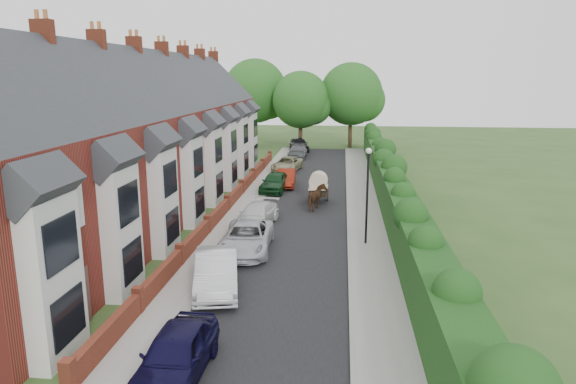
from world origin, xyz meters
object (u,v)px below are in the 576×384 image
lamppost (368,184)px  car_green (275,182)px  car_grey (298,151)px  car_red (286,178)px  horse (317,198)px  car_beige (287,164)px  horse_cart (318,185)px  car_navy (176,354)px  car_black (299,144)px  car_silver_a (217,271)px  car_white (257,215)px  car_silver_b (247,238)px

lamppost → car_green: size_ratio=1.17×
car_green → car_grey: (0.27, 16.80, -0.06)m
car_red → horse: bearing=-71.3°
car_red → horse: size_ratio=2.13×
car_green → car_beige: 8.62m
car_green → horse_cart: (3.47, -3.12, 0.49)m
car_navy → car_black: car_black is taller
car_navy → horse: horse is taller
car_green → car_navy: bearing=-82.8°
car_beige → horse: (3.47, -13.87, 0.17)m
car_black → horse_cart: bearing=-96.1°
car_silver_a → car_grey: size_ratio=1.03×
car_black → horse_cart: 25.20m
car_red → horse: horse is taller
car_navy → car_red: car_navy is taller
car_navy → car_beige: car_navy is taller
car_red → car_white: bearing=-95.4°
car_silver_b → car_green: car_green is taller
horse_cart → car_navy: bearing=-98.1°
lamppost → car_red: 15.55m
car_black → car_silver_b: bearing=-103.4°
car_red → car_grey: (-0.36, 14.80, -0.00)m
car_white → car_red: car_red is taller
car_navy → car_green: 25.03m
car_navy → car_white: 15.82m
car_beige → horse: size_ratio=2.41×
car_silver_a → car_white: 9.43m
lamppost → horse: lamppost is taller
car_red → car_beige: size_ratio=0.88×
car_green → car_red: bearing=79.1°
car_navy → car_black: bearing=91.4°
car_white → car_grey: bearing=99.1°
car_red → car_grey: 14.80m
car_silver_b → car_white: bearing=90.6°
car_grey → car_black: size_ratio=1.01×
car_navy → horse_cart: 22.13m
car_beige → car_white: bearing=-81.2°
car_grey → car_beige: bearing=-92.7°
car_silver_a → car_red: 20.63m
car_silver_b → car_white: (-0.26, 4.61, -0.07)m
car_grey → horse_cart: size_ratio=1.57×
horse_cart → lamppost: bearing=-72.1°
car_black → car_navy: bearing=-103.6°
car_silver_a → horse_cart: horse_cart is taller
car_black → horse: bearing=-96.7°
car_silver_b → car_white: size_ratio=1.16×
car_silver_b → car_red: car_silver_b is taller
car_white → car_green: bearing=100.1°
car_grey → car_white: bearing=-91.2°
lamppost → car_green: bearing=117.7°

